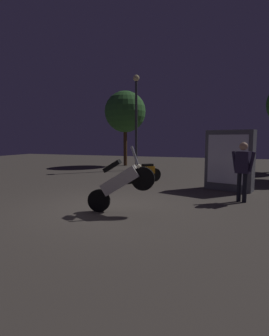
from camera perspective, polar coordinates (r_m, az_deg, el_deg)
The scene contains 7 objects.
ground_plane at distance 7.07m, azimuth -5.95°, elevation -8.51°, with size 40.00×40.00×0.00m, color #4C443D.
motorcycle_white_foreground at distance 6.44m, azimuth -3.07°, elevation -3.16°, with size 1.66×0.42×1.63m.
motorcycle_orange_parked_left at distance 11.09m, azimuth 1.93°, elevation -0.81°, with size 1.19×1.29×1.11m.
person_rider_beside at distance 8.14m, azimuth 22.04°, elevation 0.29°, with size 0.65×0.36×1.70m.
streetlamp_near at distance 15.51m, azimuth 0.37°, elevation 12.05°, with size 0.36×0.36×5.36m.
tree_center_bg at distance 18.16m, azimuth -2.00°, elevation 11.82°, with size 2.72×2.72×4.95m.
kiosk_billboard at distance 9.92m, azimuth 19.54°, elevation 1.57°, with size 1.68×0.93×2.10m.
Camera 1 is at (2.99, -6.15, 1.79)m, focal length 28.65 mm.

